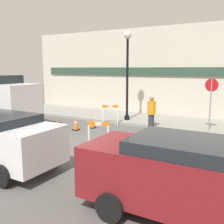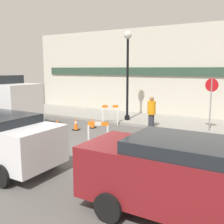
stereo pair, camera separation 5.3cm
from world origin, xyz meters
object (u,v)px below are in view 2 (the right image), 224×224
Objects in this scene: parked_car_2 at (193,176)px; streetlamp_post at (128,63)px; stop_sign at (211,96)px; person_worker at (151,112)px.

streetlamp_post is at bearing 124.26° from parked_car_2.
streetlamp_post is 4.75m from stop_sign.
streetlamp_post is at bearing 5.61° from stop_sign.
stop_sign is (4.48, -0.47, -1.51)m from streetlamp_post.
stop_sign reaches higher than person_worker.
streetlamp_post is 2.00× the size of stop_sign.
person_worker is (1.87, -1.08, -2.39)m from streetlamp_post.
streetlamp_post reaches higher than parked_car_2.
person_worker is 7.83m from parked_car_2.
stop_sign is at bearing -6.04° from streetlamp_post.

